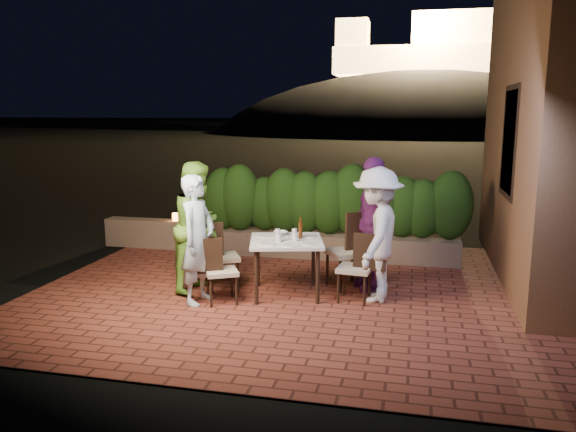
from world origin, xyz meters
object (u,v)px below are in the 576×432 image
(chair_left_front, at_px, (221,270))
(diner_green, at_px, (199,227))
(diner_blue, at_px, (198,240))
(diner_purple, at_px, (373,224))
(diner_white, at_px, (377,235))
(chair_right_back, at_px, (347,251))
(chair_left_back, at_px, (222,256))
(parapet_lamp, at_px, (175,217))
(beer_bottle, at_px, (301,228))
(bowl, at_px, (280,233))
(chair_right_front, at_px, (355,267))
(dining_table, at_px, (286,267))

(chair_left_front, height_order, diner_green, diner_green)
(chair_left_front, distance_m, diner_blue, 0.49)
(diner_purple, bearing_deg, diner_white, -13.77)
(chair_right_back, bearing_deg, diner_purple, 153.67)
(diner_white, bearing_deg, chair_left_back, -83.69)
(diner_green, bearing_deg, parapet_lamp, 38.56)
(beer_bottle, relative_size, bowl, 1.54)
(diner_blue, bearing_deg, chair_right_front, -65.83)
(chair_left_back, distance_m, parapet_lamp, 2.59)
(dining_table, distance_m, diner_purple, 1.32)
(diner_green, bearing_deg, chair_right_back, -67.94)
(dining_table, distance_m, diner_white, 1.28)
(beer_bottle, xyz_separation_m, diner_purple, (0.92, 0.41, 0.02))
(chair_right_back, distance_m, diner_purple, 0.52)
(chair_left_front, relative_size, parapet_lamp, 6.04)
(diner_blue, xyz_separation_m, diner_green, (-0.19, 0.51, 0.06))
(bowl, bearing_deg, chair_right_front, -17.70)
(chair_right_front, distance_m, diner_purple, 0.76)
(beer_bottle, relative_size, diner_white, 0.17)
(chair_left_front, height_order, parapet_lamp, chair_left_front)
(dining_table, height_order, diner_white, diner_white)
(bowl, relative_size, diner_purple, 0.10)
(dining_table, height_order, chair_right_front, chair_right_front)
(chair_right_back, xyz_separation_m, diner_white, (0.43, -0.43, 0.34))
(chair_left_back, xyz_separation_m, chair_right_back, (1.66, 0.44, 0.06))
(diner_purple, bearing_deg, chair_left_front, -85.69)
(dining_table, xyz_separation_m, diner_white, (1.18, 0.05, 0.49))
(chair_left_front, height_order, diner_blue, diner_blue)
(diner_blue, xyz_separation_m, parapet_lamp, (-1.49, 2.63, -0.25))
(diner_white, bearing_deg, chair_right_back, -128.95)
(chair_right_front, xyz_separation_m, diner_blue, (-1.93, -0.51, 0.38))
(chair_right_back, bearing_deg, parapet_lamp, -60.79)
(bowl, xyz_separation_m, diner_green, (-1.06, -0.34, 0.11))
(dining_table, distance_m, chair_left_back, 0.92)
(beer_bottle, relative_size, chair_left_front, 0.34)
(chair_right_front, bearing_deg, chair_left_back, 3.48)
(bowl, xyz_separation_m, chair_right_back, (0.90, 0.19, -0.25))
(chair_right_back, xyz_separation_m, diner_blue, (-1.77, -1.03, 0.30))
(bowl, distance_m, chair_left_back, 0.86)
(dining_table, bearing_deg, diner_green, -177.95)
(chair_right_front, xyz_separation_m, diner_green, (-2.12, -0.00, 0.43))
(chair_right_front, relative_size, diner_blue, 0.54)
(chair_right_back, relative_size, parapet_lamp, 7.51)
(diner_blue, height_order, diner_purple, diner_purple)
(beer_bottle, distance_m, diner_purple, 1.01)
(diner_green, relative_size, diner_white, 1.02)
(bowl, xyz_separation_m, diner_blue, (-0.87, -0.85, 0.05))
(chair_left_back, xyz_separation_m, chair_right_front, (1.82, -0.09, -0.02))
(diner_purple, height_order, parapet_lamp, diner_purple)
(chair_right_front, relative_size, chair_right_back, 0.85)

